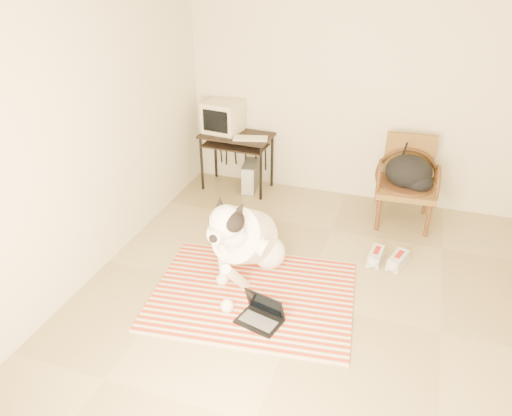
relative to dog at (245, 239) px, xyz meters
The scene contains 15 objects.
floor 0.78m from the dog, 22.46° to the right, with size 4.50×4.50×0.00m, color #95835B.
wall_back 2.30m from the dog, 72.34° to the left, with size 4.50×4.50×0.00m, color beige.
wall_front 2.77m from the dog, 75.86° to the right, with size 4.50×4.50×0.00m, color beige.
wall_left 1.70m from the dog, 169.16° to the right, with size 4.50×4.50×0.00m, color beige.
rug 0.51m from the dog, 59.35° to the right, with size 1.94×1.57×0.02m.
dog is the anchor object (origin of this frame).
laptop 0.77m from the dog, 59.38° to the right, with size 0.41×0.34×0.25m.
computer_desk 1.87m from the dog, 113.14° to the left, with size 0.89×0.52×0.72m.
crt_monitor 2.07m from the dog, 117.47° to the left, with size 0.46×0.44×0.38m.
desk_keyboard 1.73m from the dog, 107.55° to the left, with size 0.41×0.15×0.03m, color beige.
pc_tower 1.82m from the dog, 107.88° to the left, with size 0.22×0.41×0.36m.
rattan_chair 2.06m from the dog, 49.30° to the left, with size 0.67×0.65×0.95m.
backpack 2.03m from the dog, 47.30° to the left, with size 0.52×0.41×0.37m.
sneaker_left 1.36m from the dog, 28.09° to the left, with size 0.15×0.32×0.11m.
sneaker_right 1.55m from the dog, 24.03° to the left, with size 0.21×0.34×0.11m.
Camera 1 is at (0.73, -3.43, 2.88)m, focal length 35.00 mm.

